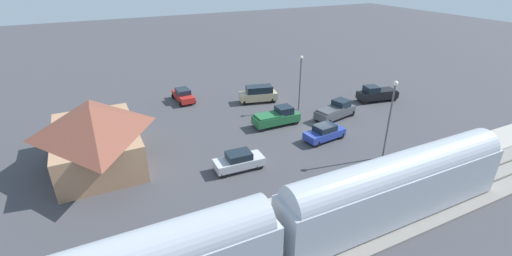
{
  "coord_description": "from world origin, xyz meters",
  "views": [
    {
      "loc": [
        -28.14,
        21.52,
        17.14
      ],
      "look_at": [
        2.3,
        6.46,
        1.0
      ],
      "focal_mm": 24.63,
      "sensor_mm": 36.0,
      "label": 1
    }
  ],
  "objects_px": {
    "station_building": "(95,134)",
    "light_pole_lot_center": "(300,76)",
    "suv_tan": "(258,94)",
    "pedestrian_waiting_far": "(428,155)",
    "sedan_blue": "(324,132)",
    "pickup_charcoal": "(336,110)",
    "light_pole_near_platform": "(391,111)",
    "pickup_green": "(277,117)",
    "sedan_red": "(183,95)",
    "sedan_silver": "(239,161)",
    "pedestrian_on_platform": "(372,173)",
    "pickup_black": "(377,94)"
  },
  "relations": [
    {
      "from": "pickup_green",
      "to": "suv_tan",
      "type": "bearing_deg",
      "value": -10.69
    },
    {
      "from": "light_pole_near_platform",
      "to": "pedestrian_on_platform",
      "type": "bearing_deg",
      "value": 124.76
    },
    {
      "from": "pedestrian_on_platform",
      "to": "pickup_green",
      "type": "height_order",
      "value": "pickup_green"
    },
    {
      "from": "light_pole_lot_center",
      "to": "pickup_black",
      "type": "bearing_deg",
      "value": -99.85
    },
    {
      "from": "station_building",
      "to": "light_pole_lot_center",
      "type": "xyz_separation_m",
      "value": [
        2.69,
        -23.78,
        1.49
      ]
    },
    {
      "from": "pickup_charcoal",
      "to": "sedan_blue",
      "type": "bearing_deg",
      "value": 131.34
    },
    {
      "from": "pickup_charcoal",
      "to": "sedan_silver",
      "type": "bearing_deg",
      "value": 109.7
    },
    {
      "from": "pickup_green",
      "to": "pedestrian_on_platform",
      "type": "bearing_deg",
      "value": -175.88
    },
    {
      "from": "light_pole_lot_center",
      "to": "sedan_red",
      "type": "bearing_deg",
      "value": 52.59
    },
    {
      "from": "pedestrian_on_platform",
      "to": "light_pole_lot_center",
      "type": "xyz_separation_m",
      "value": [
        17.0,
        -3.78,
        3.16
      ]
    },
    {
      "from": "sedan_silver",
      "to": "pickup_charcoal",
      "type": "relative_size",
      "value": 0.8
    },
    {
      "from": "pedestrian_on_platform",
      "to": "pickup_black",
      "type": "distance_m",
      "value": 21.22
    },
    {
      "from": "pedestrian_on_platform",
      "to": "suv_tan",
      "type": "height_order",
      "value": "suv_tan"
    },
    {
      "from": "suv_tan",
      "to": "sedan_blue",
      "type": "distance_m",
      "value": 13.15
    },
    {
      "from": "pickup_green",
      "to": "light_pole_lot_center",
      "type": "distance_m",
      "value": 6.54
    },
    {
      "from": "sedan_blue",
      "to": "light_pole_lot_center",
      "type": "relative_size",
      "value": 0.67
    },
    {
      "from": "sedan_blue",
      "to": "sedan_silver",
      "type": "relative_size",
      "value": 1.02
    },
    {
      "from": "pickup_black",
      "to": "sedan_red",
      "type": "relative_size",
      "value": 1.24
    },
    {
      "from": "pedestrian_waiting_far",
      "to": "pickup_charcoal",
      "type": "relative_size",
      "value": 0.3
    },
    {
      "from": "station_building",
      "to": "pickup_black",
      "type": "bearing_deg",
      "value": -88.78
    },
    {
      "from": "station_building",
      "to": "pedestrian_waiting_far",
      "type": "distance_m",
      "value": 30.38
    },
    {
      "from": "pedestrian_waiting_far",
      "to": "suv_tan",
      "type": "distance_m",
      "value": 22.64
    },
    {
      "from": "pickup_black",
      "to": "suv_tan",
      "type": "bearing_deg",
      "value": 65.24
    },
    {
      "from": "pickup_green",
      "to": "sedan_red",
      "type": "xyz_separation_m",
      "value": [
        12.28,
        7.56,
        -0.15
      ]
    },
    {
      "from": "suv_tan",
      "to": "light_pole_lot_center",
      "type": "xyz_separation_m",
      "value": [
        -4.76,
        -3.36,
        3.29
      ]
    },
    {
      "from": "pickup_black",
      "to": "sedan_silver",
      "type": "relative_size",
      "value": 1.24
    },
    {
      "from": "suv_tan",
      "to": "pedestrian_waiting_far",
      "type": "bearing_deg",
      "value": -163.74
    },
    {
      "from": "station_building",
      "to": "light_pole_lot_center",
      "type": "relative_size",
      "value": 1.7
    },
    {
      "from": "sedan_silver",
      "to": "pedestrian_on_platform",
      "type": "bearing_deg",
      "value": -129.91
    },
    {
      "from": "pedestrian_on_platform",
      "to": "pickup_green",
      "type": "distance_m",
      "value": 14.21
    },
    {
      "from": "light_pole_near_platform",
      "to": "light_pole_lot_center",
      "type": "height_order",
      "value": "light_pole_near_platform"
    },
    {
      "from": "pedestrian_on_platform",
      "to": "light_pole_near_platform",
      "type": "bearing_deg",
      "value": -55.24
    },
    {
      "from": "pickup_green",
      "to": "light_pole_lot_center",
      "type": "relative_size",
      "value": 0.78
    },
    {
      "from": "pickup_green",
      "to": "light_pole_lot_center",
      "type": "height_order",
      "value": "light_pole_lot_center"
    },
    {
      "from": "sedan_silver",
      "to": "light_pole_lot_center",
      "type": "distance_m",
      "value": 16.24
    },
    {
      "from": "light_pole_lot_center",
      "to": "light_pole_near_platform",
      "type": "bearing_deg",
      "value": -177.05
    },
    {
      "from": "suv_tan",
      "to": "pickup_green",
      "type": "xyz_separation_m",
      "value": [
        -7.6,
        1.43,
        -0.12
      ]
    },
    {
      "from": "sedan_blue",
      "to": "pickup_charcoal",
      "type": "distance_m",
      "value": 6.15
    },
    {
      "from": "sedan_silver",
      "to": "pickup_charcoal",
      "type": "xyz_separation_m",
      "value": [
        5.39,
        -15.04,
        0.15
      ]
    },
    {
      "from": "suv_tan",
      "to": "pickup_black",
      "type": "distance_m",
      "value": 16.0
    },
    {
      "from": "station_building",
      "to": "pickup_charcoal",
      "type": "height_order",
      "value": "station_building"
    },
    {
      "from": "pedestrian_waiting_far",
      "to": "pedestrian_on_platform",
      "type": "bearing_deg",
      "value": 90.27
    },
    {
      "from": "pickup_green",
      "to": "sedan_blue",
      "type": "distance_m",
      "value": 6.1
    },
    {
      "from": "pedestrian_on_platform",
      "to": "light_pole_lot_center",
      "type": "bearing_deg",
      "value": -12.52
    },
    {
      "from": "pedestrian_on_platform",
      "to": "pickup_green",
      "type": "xyz_separation_m",
      "value": [
        14.17,
        1.02,
        -0.25
      ]
    },
    {
      "from": "pedestrian_waiting_far",
      "to": "pickup_green",
      "type": "distance_m",
      "value": 16.13
    },
    {
      "from": "station_building",
      "to": "pedestrian_on_platform",
      "type": "bearing_deg",
      "value": -125.6
    },
    {
      "from": "station_building",
      "to": "sedan_red",
      "type": "xyz_separation_m",
      "value": [
        12.13,
        -11.43,
        -2.07
      ]
    },
    {
      "from": "sedan_blue",
      "to": "light_pole_lot_center",
      "type": "bearing_deg",
      "value": -14.43
    },
    {
      "from": "station_building",
      "to": "sedan_red",
      "type": "relative_size",
      "value": 2.58
    }
  ]
}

